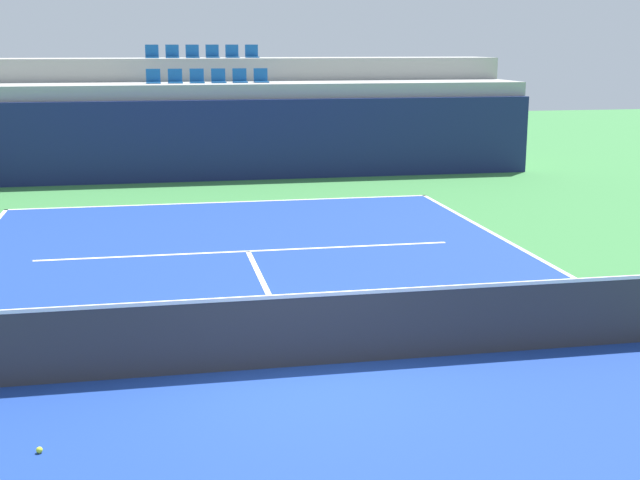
% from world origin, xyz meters
% --- Properties ---
extents(ground_plane, '(80.00, 80.00, 0.00)m').
position_xyz_m(ground_plane, '(0.00, 0.00, 0.00)').
color(ground_plane, '#387A3D').
extents(court_surface, '(11.00, 24.00, 0.01)m').
position_xyz_m(court_surface, '(0.00, 0.00, 0.01)').
color(court_surface, navy).
rests_on(court_surface, ground_plane).
extents(baseline_far, '(11.00, 0.10, 0.00)m').
position_xyz_m(baseline_far, '(0.00, 11.95, 0.01)').
color(baseline_far, white).
rests_on(baseline_far, court_surface).
extents(service_line_far, '(8.26, 0.10, 0.00)m').
position_xyz_m(service_line_far, '(0.00, 6.40, 0.01)').
color(service_line_far, white).
rests_on(service_line_far, court_surface).
extents(centre_service_line, '(0.10, 6.40, 0.00)m').
position_xyz_m(centre_service_line, '(0.00, 3.20, 0.01)').
color(centre_service_line, white).
rests_on(centre_service_line, court_surface).
extents(back_wall, '(20.09, 0.30, 2.42)m').
position_xyz_m(back_wall, '(0.00, 15.79, 1.21)').
color(back_wall, navy).
rests_on(back_wall, ground_plane).
extents(stands_tier_lower, '(20.09, 2.40, 2.86)m').
position_xyz_m(stands_tier_lower, '(0.00, 17.14, 1.43)').
color(stands_tier_lower, '#9E9E99').
rests_on(stands_tier_lower, ground_plane).
extents(stands_tier_upper, '(20.09, 2.40, 3.59)m').
position_xyz_m(stands_tier_upper, '(0.00, 19.54, 1.79)').
color(stands_tier_upper, '#9E9E99').
rests_on(stands_tier_upper, ground_plane).
extents(seating_row_lower, '(3.79, 0.44, 0.44)m').
position_xyz_m(seating_row_lower, '(-0.00, 17.24, 2.99)').
color(seating_row_lower, '#145193').
rests_on(seating_row_lower, stands_tier_lower).
extents(seating_row_upper, '(3.79, 0.44, 0.44)m').
position_xyz_m(seating_row_upper, '(-0.00, 19.64, 3.71)').
color(seating_row_upper, '#145193').
rests_on(seating_row_upper, stands_tier_upper).
extents(tennis_net, '(11.08, 0.08, 1.07)m').
position_xyz_m(tennis_net, '(0.00, 0.00, 0.51)').
color(tennis_net, black).
rests_on(tennis_net, court_surface).
extents(tennis_ball_2, '(0.07, 0.07, 0.07)m').
position_xyz_m(tennis_ball_2, '(-3.04, -1.89, 0.04)').
color(tennis_ball_2, '#CCE033').
rests_on(tennis_ball_2, court_surface).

